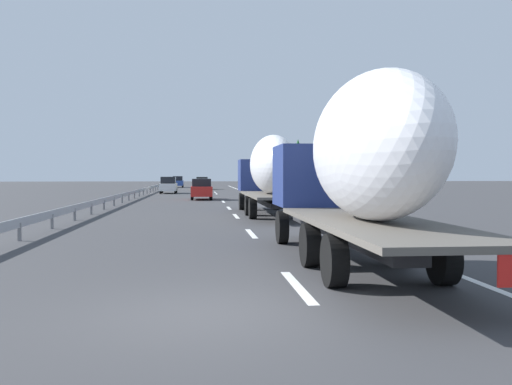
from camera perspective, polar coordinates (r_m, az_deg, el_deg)
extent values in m
plane|color=#38383A|center=(48.72, -5.67, -0.73)|extent=(260.00, 260.00, 0.00)
cube|color=white|center=(11.06, 4.27, -9.54)|extent=(3.20, 0.20, 0.01)
cube|color=white|center=(20.67, -0.49, -4.21)|extent=(3.20, 0.20, 0.01)
cube|color=white|center=(29.23, -2.06, -2.43)|extent=(3.20, 0.20, 0.01)
cube|color=white|center=(36.25, -2.78, -1.60)|extent=(3.20, 0.20, 0.01)
cube|color=white|center=(44.87, -3.36, -0.94)|extent=(3.20, 0.20, 0.01)
cube|color=white|center=(63.09, -4.07, -0.14)|extent=(3.20, 0.20, 0.01)
cube|color=white|center=(68.84, -4.21, 0.03)|extent=(3.20, 0.20, 0.01)
cube|color=white|center=(54.01, 0.16, -0.46)|extent=(110.00, 0.20, 0.01)
cube|color=navy|center=(34.58, 0.34, 1.79)|extent=(2.40, 2.50, 1.90)
cube|color=black|center=(35.68, 0.16, 2.60)|extent=(0.08, 2.12, 0.80)
cube|color=#262628|center=(31.66, 0.92, -0.89)|extent=(10.97, 0.70, 0.24)
cube|color=#59544C|center=(28.68, 1.62, -0.24)|extent=(9.53, 2.50, 0.12)
ellipsoid|color=white|center=(28.43, 1.68, 2.87)|extent=(7.09, 2.20, 2.99)
cube|color=red|center=(24.13, 4.69, -1.21)|extent=(0.04, 0.56, 0.56)
cylinder|color=black|center=(34.52, -1.47, -0.92)|extent=(1.04, 0.30, 1.04)
cylinder|color=black|center=(34.76, 2.15, -0.90)|extent=(1.04, 0.30, 1.04)
cylinder|color=black|center=(29.78, -0.78, -1.36)|extent=(1.04, 0.35, 1.04)
cylinder|color=black|center=(30.05, 3.40, -1.33)|extent=(1.04, 0.35, 1.04)
cylinder|color=black|center=(27.40, -0.34, -1.64)|extent=(1.04, 0.35, 1.04)
cylinder|color=black|center=(27.69, 4.20, -1.60)|extent=(1.04, 0.35, 1.04)
cube|color=navy|center=(17.81, 6.19, 1.72)|extent=(2.40, 2.50, 1.90)
cube|color=black|center=(18.89, 5.51, 3.25)|extent=(0.08, 2.12, 0.80)
cube|color=#262628|center=(15.12, 8.41, -3.92)|extent=(10.44, 0.70, 0.24)
cube|color=#59544C|center=(12.36, 11.66, -3.04)|extent=(8.95, 2.50, 0.12)
ellipsoid|color=white|center=(12.29, 11.77, 4.59)|extent=(6.61, 2.20, 3.16)
cylinder|color=black|center=(17.69, 2.68, -3.55)|extent=(1.04, 0.30, 1.04)
cylinder|color=black|center=(18.15, 9.58, -3.44)|extent=(1.04, 0.30, 1.04)
cylinder|color=black|center=(13.31, 5.54, -5.35)|extent=(1.04, 0.35, 1.04)
cylinder|color=black|center=(13.91, 14.50, -5.09)|extent=(1.04, 0.35, 1.04)
cylinder|color=black|center=(10.99, 8.01, -6.89)|extent=(1.04, 0.35, 1.04)
cylinder|color=black|center=(11.70, 18.60, -6.43)|extent=(1.04, 0.35, 1.04)
cube|color=red|center=(48.92, -5.59, 0.15)|extent=(4.53, 1.82, 0.84)
cube|color=black|center=(48.56, -5.59, 1.02)|extent=(2.49, 1.60, 0.66)
cylinder|color=black|center=(50.34, -6.51, -0.28)|extent=(0.64, 0.22, 0.64)
cylinder|color=black|center=(50.34, -4.67, -0.28)|extent=(0.64, 0.22, 0.64)
cylinder|color=black|center=(47.53, -6.56, -0.41)|extent=(0.64, 0.22, 0.64)
cylinder|color=black|center=(47.54, -4.60, -0.40)|extent=(0.64, 0.22, 0.64)
cube|color=gold|center=(82.12, -5.54, 0.83)|extent=(4.04, 1.83, 0.84)
cube|color=black|center=(81.81, -5.54, 1.36)|extent=(2.22, 1.61, 0.67)
cylinder|color=black|center=(83.38, -6.10, 0.56)|extent=(0.64, 0.22, 0.64)
cylinder|color=black|center=(83.39, -4.98, 0.56)|extent=(0.64, 0.22, 0.64)
cylinder|color=black|center=(80.88, -6.11, 0.52)|extent=(0.64, 0.22, 0.64)
cylinder|color=black|center=(80.89, -4.96, 0.52)|extent=(0.64, 0.22, 0.64)
cube|color=white|center=(65.45, -8.92, 0.56)|extent=(4.52, 1.86, 0.84)
cube|color=black|center=(65.10, -8.94, 1.27)|extent=(2.49, 1.64, 0.77)
cylinder|color=black|center=(66.91, -9.56, 0.23)|extent=(0.64, 0.22, 0.64)
cylinder|color=black|center=(66.82, -8.14, 0.23)|extent=(0.64, 0.22, 0.64)
cylinder|color=black|center=(64.11, -9.73, 0.16)|extent=(0.64, 0.22, 0.64)
cylinder|color=black|center=(64.02, -8.24, 0.16)|extent=(0.64, 0.22, 0.64)
cube|color=#28479E|center=(95.35, -7.98, 0.97)|extent=(4.42, 1.79, 0.84)
cube|color=black|center=(95.01, -7.99, 1.44)|extent=(2.43, 1.58, 0.74)
cylinder|color=black|center=(96.76, -8.42, 0.73)|extent=(0.64, 0.22, 0.64)
cylinder|color=black|center=(96.70, -7.47, 0.73)|extent=(0.64, 0.22, 0.64)
cylinder|color=black|center=(94.02, -8.49, 0.69)|extent=(0.64, 0.22, 0.64)
cylinder|color=black|center=(93.96, -7.52, 0.70)|extent=(0.64, 0.22, 0.64)
cylinder|color=gray|center=(50.80, 1.90, 0.81)|extent=(0.10, 0.10, 2.53)
cube|color=#2D569E|center=(50.79, 1.90, 2.64)|extent=(0.06, 0.90, 0.70)
cylinder|color=#472D19|center=(87.97, 2.83, 0.93)|extent=(0.30, 0.30, 1.55)
cone|color=#286B2D|center=(87.98, 2.84, 3.03)|extent=(3.48, 3.48, 4.89)
cylinder|color=#472D19|center=(66.90, 4.31, 0.76)|extent=(0.38, 0.38, 1.83)
cone|color=#1E5B23|center=(66.91, 4.31, 3.50)|extent=(3.06, 3.06, 4.57)
cylinder|color=#472D19|center=(83.01, 2.25, 0.93)|extent=(0.25, 0.25, 1.70)
cone|color=#286B2D|center=(83.01, 2.25, 2.86)|extent=(3.88, 3.88, 3.90)
cube|color=#9EA0A5|center=(52.03, -12.30, 0.06)|extent=(94.00, 0.06, 0.32)
cube|color=slate|center=(19.96, -23.01, -3.72)|extent=(0.10, 0.10, 0.60)
cube|color=slate|center=(23.88, -20.11, -2.79)|extent=(0.10, 0.10, 0.60)
cube|color=slate|center=(27.85, -18.03, -2.12)|extent=(0.10, 0.10, 0.60)
cube|color=slate|center=(31.85, -16.47, -1.62)|extent=(0.10, 0.10, 0.60)
cube|color=slate|center=(35.86, -15.26, -1.23)|extent=(0.10, 0.10, 0.60)
cube|color=slate|center=(39.90, -14.30, -0.92)|extent=(0.10, 0.10, 0.60)
cube|color=slate|center=(43.94, -13.51, -0.66)|extent=(0.10, 0.10, 0.60)
cube|color=slate|center=(47.99, -12.85, -0.45)|extent=(0.10, 0.10, 0.60)
cube|color=slate|center=(52.04, -12.30, -0.27)|extent=(0.10, 0.10, 0.60)
cube|color=slate|center=(56.10, -11.83, -0.11)|extent=(0.10, 0.10, 0.60)
cube|color=slate|center=(60.17, -11.42, 0.02)|extent=(0.10, 0.10, 0.60)
cube|color=slate|center=(64.23, -11.06, 0.13)|extent=(0.10, 0.10, 0.60)
cube|color=slate|center=(68.30, -10.75, 0.24)|extent=(0.10, 0.10, 0.60)
cube|color=slate|center=(72.37, -10.47, 0.33)|extent=(0.10, 0.10, 0.60)
cube|color=slate|center=(76.45, -10.22, 0.41)|extent=(0.10, 0.10, 0.60)
cube|color=slate|center=(80.52, -10.00, 0.48)|extent=(0.10, 0.10, 0.60)
cube|color=slate|center=(84.60, -9.79, 0.55)|extent=(0.10, 0.10, 0.60)
cube|color=slate|center=(88.67, -9.61, 0.61)|extent=(0.10, 0.10, 0.60)
cube|color=slate|center=(92.75, -9.44, 0.66)|extent=(0.10, 0.10, 0.60)
cube|color=slate|center=(96.83, -9.29, 0.71)|extent=(0.10, 0.10, 0.60)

